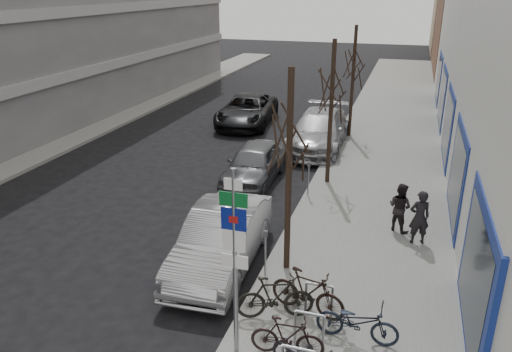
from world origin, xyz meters
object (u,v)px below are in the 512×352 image
Objects in this scene: tree_near at (290,125)px; tree_mid at (333,79)px; meter_mid at (308,175)px; bike_far_inner at (308,292)px; parked_car_back at (319,130)px; pedestrian_far at (400,207)px; meter_front at (265,248)px; parked_car_front at (221,239)px; bike_near_right at (287,337)px; tree_far at (354,55)px; bike_mid_inner at (275,297)px; bike_mid_curb at (358,319)px; highway_sign_pole at (235,254)px; lane_car at (247,110)px; pedestrian_near at (419,217)px; meter_back at (333,134)px; parked_car_mid at (254,163)px; bike_rack at (309,325)px.

tree_mid is (0.00, 6.50, 0.00)m from tree_near.
meter_mid reaches higher than bike_far_inner.
tree_near is at bearing -84.48° from parked_car_back.
parked_car_back reaches higher than pedestrian_far.
parked_car_front is at bearing 168.17° from meter_front.
bike_near_right is 6.75m from pedestrian_far.
tree_far is at bearing 88.09° from meter_front.
tree_far reaches higher than bike_mid_inner.
bike_mid_curb is at bearing -76.75° from parked_car_back.
tree_near is 5.25m from pedestrian_far.
highway_sign_pole reaches higher than bike_near_right.
parked_car_back is (-0.75, 11.51, -0.06)m from meter_front.
lane_car is 14.74m from pedestrian_near.
highway_sign_pole is 0.76× the size of tree_far.
tree_near is 4.70m from bike_mid_curb.
bike_mid_inner is at bearing 96.71° from pedestrian_far.
meter_front is at bearing -74.78° from lane_car.
meter_front is 1.00× the size of meter_mid.
meter_back is (-0.45, 10.50, -3.19)m from tree_near.
bike_mid_inner is 5.57m from pedestrian_near.
meter_mid is 0.81× the size of pedestrian_far.
bike_mid_curb is (2.14, -2.42, -3.42)m from tree_near.
highway_sign_pole is 10.03m from parked_car_mid.
highway_sign_pole is 4.00m from parked_car_front.
tree_far is 10.73m from pedestrian_far.
pedestrian_far reaches higher than parked_car_front.
lane_car is (-5.53, 17.58, -1.66)m from highway_sign_pole.
bike_mid_inner is 0.40× the size of parked_car_mid.
pedestrian_near is at bearing -64.81° from meter_back.
meter_mid is at bearing 1.79° from pedestrian_far.
highway_sign_pole is 3.13m from bike_mid_curb.
pedestrian_far is at bearing -21.25° from bike_near_right.
bike_rack is at bearing 23.59° from highway_sign_pole.
tree_mid reaches higher than meter_mid.
meter_front is 0.83× the size of bike_near_right.
bike_mid_inner is at bearing -84.38° from parked_car_back.
pedestrian_near is (3.54, 5.96, -1.48)m from highway_sign_pole.
tree_near is 3.74m from parked_car_front.
parked_car_back is at bearing 15.70° from bike_mid_curb.
bike_far_inner is at bearing -8.37° from bike_near_right.
parked_car_mid reaches higher than bike_mid_curb.
tree_near is at bearing 112.48° from bike_rack.
bike_mid_inner is (0.71, -12.69, -0.22)m from meter_back.
highway_sign_pole reaches higher than meter_front.
pedestrian_far is (3.22, -1.87, 0.01)m from meter_mid.
tree_far reaches higher than meter_mid.
meter_mid is 0.72× the size of bike_mid_curb.
meter_front is at bearing -90.00° from meter_back.
bike_far_inner is at bearing -81.23° from parked_car_back.
parked_car_front reaches higher than meter_mid.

